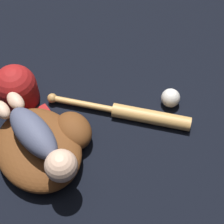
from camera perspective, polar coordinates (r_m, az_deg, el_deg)
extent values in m
plane|color=black|center=(1.27, -7.82, -6.08)|extent=(6.00, 6.00, 0.00)
ellipsoid|color=brown|center=(1.23, -11.15, -5.45)|extent=(0.37, 0.33, 0.10)
ellipsoid|color=brown|center=(1.25, -5.98, -2.86)|extent=(0.17, 0.15, 0.10)
ellipsoid|color=#4C516B|center=(1.15, -11.91, -3.12)|extent=(0.22, 0.11, 0.09)
sphere|color=beige|center=(1.08, -7.77, -8.12)|extent=(0.10, 0.10, 0.10)
ellipsoid|color=beige|center=(1.26, -14.46, 1.60)|extent=(0.08, 0.05, 0.05)
ellipsoid|color=beige|center=(1.25, -16.49, 0.34)|extent=(0.08, 0.05, 0.05)
cylinder|color=tan|center=(1.31, 5.98, -0.76)|extent=(0.26, 0.19, 0.05)
cylinder|color=tan|center=(1.34, -4.57, 1.24)|extent=(0.20, 0.14, 0.02)
sphere|color=#B68649|center=(1.37, -9.09, 2.09)|extent=(0.04, 0.04, 0.04)
sphere|color=white|center=(1.36, 8.91, 2.14)|extent=(0.07, 0.07, 0.07)
cylinder|color=maroon|center=(1.39, -14.20, 2.85)|extent=(0.15, 0.15, 0.07)
sphere|color=maroon|center=(1.36, -14.55, 3.89)|extent=(0.15, 0.15, 0.15)
cube|color=maroon|center=(1.36, -11.99, -0.69)|extent=(0.07, 0.14, 0.01)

